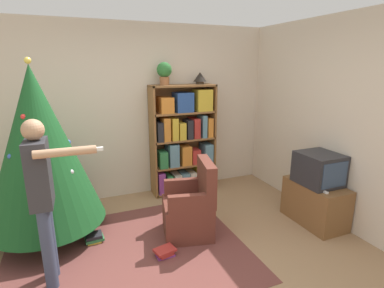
# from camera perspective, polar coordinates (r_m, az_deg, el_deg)

# --- Properties ---
(ground_plane) EXTENTS (14.00, 14.00, 0.00)m
(ground_plane) POSITION_cam_1_polar(r_m,az_deg,el_deg) (3.19, -2.61, -23.88)
(ground_plane) COLOR #9E7A56
(wall_back) EXTENTS (8.00, 0.10, 2.60)m
(wall_back) POSITION_cam_1_polar(r_m,az_deg,el_deg) (4.65, -11.98, 5.89)
(wall_back) COLOR beige
(wall_back) RESTS_ON ground_plane
(wall_right) EXTENTS (0.10, 8.00, 2.60)m
(wall_right) POSITION_cam_1_polar(r_m,az_deg,el_deg) (3.96, 30.03, 2.71)
(wall_right) COLOR beige
(wall_right) RESTS_ON ground_plane
(area_rug) EXTENTS (2.53, 2.00, 0.01)m
(area_rug) POSITION_cam_1_polar(r_m,az_deg,el_deg) (3.54, -11.94, -19.79)
(area_rug) COLOR brown
(area_rug) RESTS_ON ground_plane
(bookshelf) EXTENTS (1.01, 0.33, 1.71)m
(bookshelf) POSITION_cam_1_polar(r_m,az_deg,el_deg) (4.71, -1.59, 0.62)
(bookshelf) COLOR brown
(bookshelf) RESTS_ON ground_plane
(tv_stand) EXTENTS (0.44, 0.79, 0.54)m
(tv_stand) POSITION_cam_1_polar(r_m,az_deg,el_deg) (4.25, 22.37, -10.35)
(tv_stand) COLOR brown
(tv_stand) RESTS_ON ground_plane
(television) EXTENTS (0.46, 0.50, 0.40)m
(television) POSITION_cam_1_polar(r_m,az_deg,el_deg) (4.08, 23.03, -4.38)
(television) COLOR #28282D
(television) RESTS_ON tv_stand
(game_remote) EXTENTS (0.04, 0.12, 0.02)m
(game_remote) POSITION_cam_1_polar(r_m,az_deg,el_deg) (3.90, 23.80, -8.25)
(game_remote) COLOR white
(game_remote) RESTS_ON tv_stand
(christmas_tree) EXTENTS (1.29, 1.29, 2.08)m
(christmas_tree) POSITION_cam_1_polar(r_m,az_deg,el_deg) (3.72, -27.07, -0.60)
(christmas_tree) COLOR #4C3323
(christmas_tree) RESTS_ON ground_plane
(armchair) EXTENTS (0.68, 0.67, 0.92)m
(armchair) POSITION_cam_1_polar(r_m,az_deg,el_deg) (3.67, -0.22, -12.31)
(armchair) COLOR brown
(armchair) RESTS_ON ground_plane
(standing_person) EXTENTS (0.62, 0.48, 1.57)m
(standing_person) POSITION_cam_1_polar(r_m,az_deg,el_deg) (2.96, -26.58, -8.02)
(standing_person) COLOR #38425B
(standing_person) RESTS_ON ground_plane
(potted_plant) EXTENTS (0.22, 0.22, 0.33)m
(potted_plant) POSITION_cam_1_polar(r_m,az_deg,el_deg) (4.49, -5.30, 13.54)
(potted_plant) COLOR #935B38
(potted_plant) RESTS_ON bookshelf
(table_lamp) EXTENTS (0.20, 0.20, 0.18)m
(table_lamp) POSITION_cam_1_polar(r_m,az_deg,el_deg) (4.69, 1.52, 12.56)
(table_lamp) COLOR #473828
(table_lamp) RESTS_ON bookshelf
(book_pile_near_tree) EXTENTS (0.22, 0.17, 0.09)m
(book_pile_near_tree) POSITION_cam_1_polar(r_m,az_deg,el_deg) (3.82, -18.13, -16.62)
(book_pile_near_tree) COLOR gold
(book_pile_near_tree) RESTS_ON ground_plane
(book_pile_by_chair) EXTENTS (0.25, 0.20, 0.08)m
(book_pile_by_chair) POSITION_cam_1_polar(r_m,az_deg,el_deg) (3.43, -5.16, -19.85)
(book_pile_by_chair) COLOR #843889
(book_pile_by_chair) RESTS_ON ground_plane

